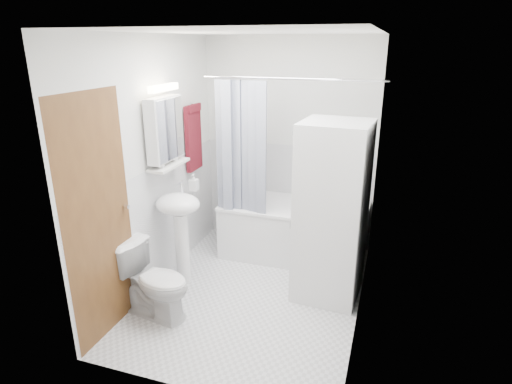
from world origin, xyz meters
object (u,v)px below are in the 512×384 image
(bathtub, at_px, (294,228))
(sink, at_px, (179,218))
(washer_dryer, at_px, (331,213))
(toilet, at_px, (155,281))

(bathtub, distance_m, sink, 1.37)
(washer_dryer, relative_size, toilet, 2.47)
(bathtub, bearing_deg, toilet, -120.95)
(washer_dryer, bearing_deg, sink, -165.26)
(sink, bearing_deg, washer_dryer, 10.26)
(bathtub, relative_size, toilet, 2.34)
(toilet, bearing_deg, sink, 12.96)
(washer_dryer, bearing_deg, toilet, -144.82)
(bathtub, xyz_separation_m, sink, (-0.93, -0.93, 0.37))
(sink, height_order, washer_dryer, washer_dryer)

